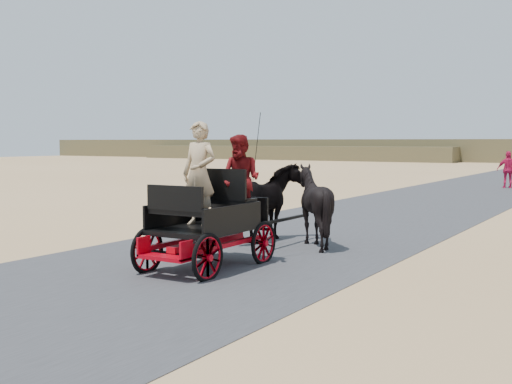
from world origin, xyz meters
The scene contains 9 objects.
ground centered at (0.00, 0.00, 0.00)m, with size 140.00×140.00×0.00m, color tan.
road centered at (0.00, 0.00, 0.01)m, with size 6.00×140.00×0.01m, color #38383A.
ridge_near centered at (-30.00, 58.00, 0.80)m, with size 40.00×4.00×1.60m, color brown.
carriage centered at (0.33, 0.21, 0.36)m, with size 1.30×2.40×0.72m, color black, non-canonical shape.
horse_left centered at (-0.22, 3.21, 0.85)m, with size 0.91×2.01×1.70m, color black.
horse_right centered at (0.88, 3.21, 0.85)m, with size 1.37×1.54×1.70m, color black.
driver_man centered at (0.13, 0.26, 1.62)m, with size 0.66×0.43×1.80m, color tan.
passenger_woman centered at (0.63, 0.81, 1.51)m, with size 0.77×0.60×1.58m, color #660C0F.
pedestrian centered at (1.21, 22.72, 0.86)m, with size 1.01×0.42×1.73m, color #C11646.
Camera 1 is at (6.77, -8.67, 2.18)m, focal length 45.00 mm.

